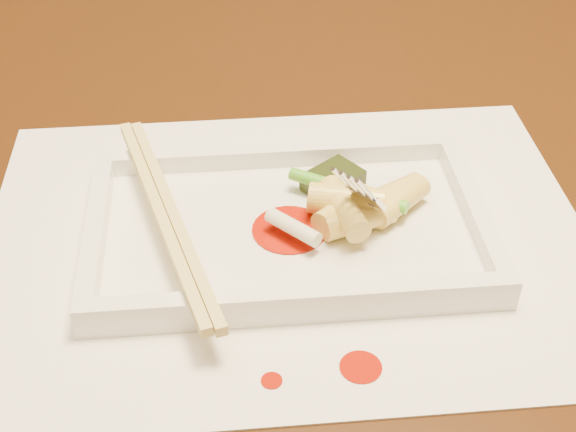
{
  "coord_description": "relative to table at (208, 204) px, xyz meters",
  "views": [
    {
      "loc": [
        0.02,
        -0.58,
        1.1
      ],
      "look_at": [
        0.06,
        -0.17,
        0.77
      ],
      "focal_mm": 50.0,
      "sensor_mm": 36.0,
      "label": 1
    }
  ],
  "objects": [
    {
      "name": "table",
      "position": [
        0.0,
        0.0,
        0.0
      ],
      "size": [
        1.4,
        0.9,
        0.75
      ],
      "color": "black",
      "rests_on": "ground"
    },
    {
      "name": "placemat",
      "position": [
        0.06,
        -0.17,
        0.1
      ],
      "size": [
        0.4,
        0.3,
        0.0
      ],
      "primitive_type": "cube",
      "color": "white",
      "rests_on": "table"
    },
    {
      "name": "sauce_splatter_a",
      "position": [
        0.09,
        -0.29,
        0.1
      ],
      "size": [
        0.02,
        0.02,
        0.0
      ],
      "primitive_type": "cylinder",
      "color": "#A91404",
      "rests_on": "placemat"
    },
    {
      "name": "sauce_splatter_b",
      "position": [
        0.04,
        -0.29,
        0.1
      ],
      "size": [
        0.01,
        0.01,
        0.0
      ],
      "primitive_type": "cylinder",
      "color": "#A91404",
      "rests_on": "placemat"
    },
    {
      "name": "plate_base",
      "position": [
        0.06,
        -0.17,
        0.11
      ],
      "size": [
        0.26,
        0.16,
        0.01
      ],
      "primitive_type": "cube",
      "color": "white",
      "rests_on": "placemat"
    },
    {
      "name": "plate_rim_far",
      "position": [
        0.06,
        -0.1,
        0.12
      ],
      "size": [
        0.26,
        0.01,
        0.01
      ],
      "primitive_type": "cube",
      "color": "white",
      "rests_on": "plate_base"
    },
    {
      "name": "plate_rim_near",
      "position": [
        0.06,
        -0.25,
        0.12
      ],
      "size": [
        0.26,
        0.01,
        0.01
      ],
      "primitive_type": "cube",
      "color": "white",
      "rests_on": "plate_base"
    },
    {
      "name": "plate_rim_left",
      "position": [
        -0.07,
        -0.17,
        0.12
      ],
      "size": [
        0.01,
        0.14,
        0.01
      ],
      "primitive_type": "cube",
      "color": "white",
      "rests_on": "plate_base"
    },
    {
      "name": "plate_rim_right",
      "position": [
        0.18,
        -0.17,
        0.12
      ],
      "size": [
        0.01,
        0.14,
        0.01
      ],
      "primitive_type": "cube",
      "color": "white",
      "rests_on": "plate_base"
    },
    {
      "name": "veg_piece",
      "position": [
        0.09,
        -0.13,
        0.12
      ],
      "size": [
        0.05,
        0.05,
        0.01
      ],
      "primitive_type": "cube",
      "rotation": [
        0.0,
        0.0,
        0.64
      ],
      "color": "black",
      "rests_on": "plate_base"
    },
    {
      "name": "scallion_white",
      "position": [
        0.06,
        -0.19,
        0.12
      ],
      "size": [
        0.04,
        0.04,
        0.01
      ],
      "primitive_type": "cylinder",
      "rotation": [
        1.57,
        0.0,
        0.77
      ],
      "color": "#EAEACC",
      "rests_on": "plate_base"
    },
    {
      "name": "scallion_green",
      "position": [
        0.1,
        -0.15,
        0.12
      ],
      "size": [
        0.08,
        0.05,
        0.01
      ],
      "primitive_type": "cylinder",
      "rotation": [
        1.57,
        0.0,
        1.01
      ],
      "color": "#3C9C19",
      "rests_on": "plate_base"
    },
    {
      "name": "chopstick_a",
      "position": [
        -0.03,
        -0.17,
        0.13
      ],
      "size": [
        0.06,
        0.21,
        0.01
      ],
      "primitive_type": "cube",
      "rotation": [
        0.0,
        0.0,
        0.27
      ],
      "color": "#DFC76F",
      "rests_on": "plate_rim_near"
    },
    {
      "name": "chopstick_b",
      "position": [
        -0.02,
        -0.17,
        0.13
      ],
      "size": [
        0.06,
        0.21,
        0.01
      ],
      "primitive_type": "cube",
      "rotation": [
        0.0,
        0.0,
        0.27
      ],
      "color": "#DFC76F",
      "rests_on": "plate_rim_near"
    },
    {
      "name": "fork",
      "position": [
        0.13,
        -0.15,
        0.18
      ],
      "size": [
        0.09,
        0.1,
        0.14
      ],
      "primitive_type": null,
      "color": "silver",
      "rests_on": "plate_base"
    },
    {
      "name": "sauce_blob_0",
      "position": [
        0.06,
        -0.17,
        0.11
      ],
      "size": [
        0.05,
        0.05,
        0.0
      ],
      "primitive_type": "cylinder",
      "color": "#A91404",
      "rests_on": "plate_base"
    },
    {
      "name": "rice_cake_0",
      "position": [
        0.13,
        -0.16,
        0.12
      ],
      "size": [
        0.05,
        0.05,
        0.02
      ],
      "primitive_type": "cylinder",
      "rotation": [
        1.57,
        0.0,
        2.31
      ],
      "color": "#F2E270",
      "rests_on": "plate_base"
    },
    {
      "name": "rice_cake_1",
      "position": [
        0.1,
        -0.18,
        0.12
      ],
      "size": [
        0.05,
        0.03,
        0.02
      ],
      "primitive_type": "cylinder",
      "rotation": [
        1.57,
        0.0,
        1.89
      ],
      "color": "#F2E270",
      "rests_on": "plate_base"
    },
    {
      "name": "rice_cake_2",
      "position": [
        0.09,
        -0.18,
        0.13
      ],
      "size": [
        0.03,
        0.05,
        0.02
      ],
      "primitive_type": "cylinder",
      "rotation": [
        1.57,
        0.0,
        0.23
      ],
      "color": "#F2E270",
      "rests_on": "plate_base"
    },
    {
      "name": "rice_cake_3",
      "position": [
        0.09,
        -0.17,
        0.12
      ],
      "size": [
        0.05,
        0.04,
        0.02
      ],
      "primitive_type": "cylinder",
      "rotation": [
        1.57,
        0.0,
        2.26
      ],
      "color": "#F2E270",
      "rests_on": "plate_base"
    },
    {
      "name": "rice_cake_4",
      "position": [
        0.13,
        -0.16,
        0.12
      ],
      "size": [
        0.05,
        0.04,
        0.02
      ],
      "primitive_type": "cylinder",
      "rotation": [
        1.57,
        0.0,
        2.07
      ],
      "color": "#F2E270",
      "rests_on": "plate_base"
    },
    {
      "name": "rice_cake_5",
      "position": [
        0.1,
        -0.17,
        0.13
      ],
      "size": [
        0.05,
        0.03,
        0.02
      ],
      "primitive_type": "cylinder",
      "rotation": [
        1.57,
        0.0,
        1.33
      ],
      "color": "#F2E270",
      "rests_on": "plate_base"
    },
    {
      "name": "rice_cake_6",
      "position": [
        0.09,
        -0.16,
        0.12
      ],
      "size": [
        0.04,
        0.03,
        0.02
      ],
      "primitive_type": "cylinder",
      "rotation": [
        1.57,
        0.0,
        1.2
      ],
      "color": "#F2E270",
      "rests_on": "plate_base"
    }
  ]
}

